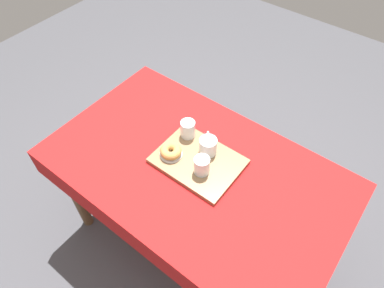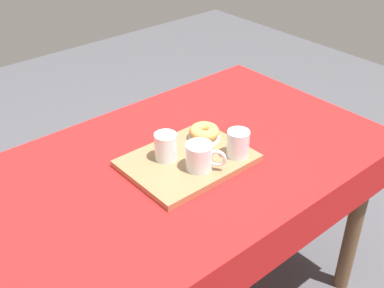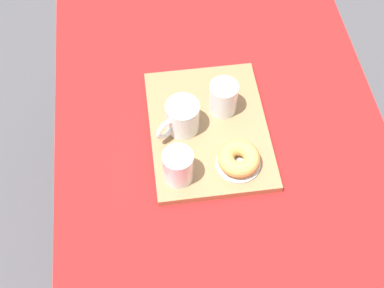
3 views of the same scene
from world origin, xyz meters
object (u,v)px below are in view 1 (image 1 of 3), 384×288
tea_mug_left (208,146)px  water_glass_near (188,129)px  donut_plate_left (171,154)px  water_glass_far (202,166)px  sugar_donut_left (171,151)px  dining_table (195,180)px  serving_tray (198,161)px

tea_mug_left → water_glass_near: water_glass_near is taller
tea_mug_left → donut_plate_left: 0.18m
water_glass_near → water_glass_far: bearing=-36.4°
water_glass_far → sugar_donut_left: 0.18m
water_glass_near → sugar_donut_left: size_ratio=0.87×
dining_table → water_glass_near: water_glass_near is taller
water_glass_near → water_glass_far: 0.24m
water_glass_near → water_glass_far: same height
serving_tray → tea_mug_left: 0.09m
water_glass_near → sugar_donut_left: (0.01, -0.15, -0.01)m
serving_tray → water_glass_near: 0.18m
donut_plate_left → sugar_donut_left: 0.02m
sugar_donut_left → tea_mug_left: bearing=43.8°
donut_plate_left → tea_mug_left: bearing=43.8°
serving_tray → sugar_donut_left: sugar_donut_left is taller
tea_mug_left → donut_plate_left: bearing=-136.2°
tea_mug_left → water_glass_far: water_glass_far is taller
donut_plate_left → water_glass_far: bearing=3.2°
serving_tray → donut_plate_left: (-0.12, -0.06, 0.01)m
dining_table → sugar_donut_left: (-0.13, -0.02, 0.16)m
water_glass_far → sugar_donut_left: (-0.18, -0.01, -0.01)m
serving_tray → tea_mug_left: (0.01, 0.07, 0.05)m
tea_mug_left → water_glass_near: 0.15m
water_glass_far → donut_plate_left: 0.18m
dining_table → sugar_donut_left: bearing=-170.6°
dining_table → water_glass_far: water_glass_far is taller
dining_table → donut_plate_left: 0.19m
dining_table → tea_mug_left: (-0.00, 0.10, 0.17)m
water_glass_far → donut_plate_left: water_glass_far is taller
serving_tray → water_glass_far: bearing=-40.0°
water_glass_near → sugar_donut_left: 0.15m
water_glass_near → water_glass_far: (0.19, -0.14, 0.00)m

